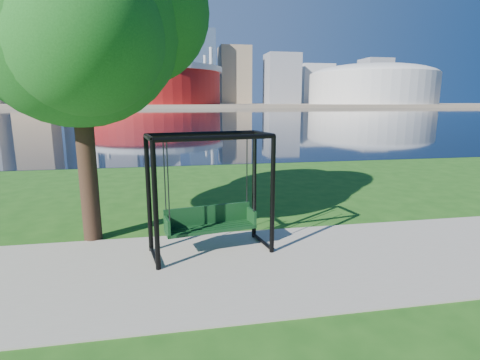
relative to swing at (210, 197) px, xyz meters
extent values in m
plane|color=#1E5114|center=(0.61, -0.36, -1.27)|extent=(900.00, 900.00, 0.00)
cube|color=#9E937F|center=(0.61, -0.86, -1.25)|extent=(120.00, 4.00, 0.03)
cube|color=black|center=(0.61, 101.64, -1.26)|extent=(900.00, 180.00, 0.02)
cube|color=#937F60|center=(0.61, 305.64, -0.27)|extent=(900.00, 228.00, 2.00)
cylinder|color=maroon|center=(-9.39, 234.64, 11.73)|extent=(80.00, 80.00, 22.00)
cylinder|color=silver|center=(-9.39, 234.64, 21.23)|extent=(83.00, 83.00, 3.00)
cylinder|color=silver|center=(23.51, 253.64, 16.73)|extent=(2.00, 2.00, 32.00)
cylinder|color=silver|center=(-42.30, 253.64, 16.73)|extent=(2.00, 2.00, 32.00)
cylinder|color=silver|center=(-42.30, 215.64, 16.73)|extent=(2.00, 2.00, 32.00)
cylinder|color=silver|center=(23.51, 215.64, 16.73)|extent=(2.00, 2.00, 32.00)
cylinder|color=beige|center=(135.61, 234.64, 10.73)|extent=(84.00, 84.00, 20.00)
ellipsoid|color=beige|center=(135.61, 234.64, 19.73)|extent=(84.00, 84.00, 15.12)
cube|color=#998466|center=(-99.39, 299.64, 44.73)|extent=(26.00, 26.00, 88.00)
cube|color=slate|center=(-69.39, 324.64, 48.23)|extent=(30.00, 24.00, 95.00)
cube|color=gray|center=(-39.39, 304.64, 36.73)|extent=(24.00, 24.00, 72.00)
cube|color=silver|center=(-9.39, 334.64, 40.73)|extent=(32.00, 28.00, 80.00)
cube|color=slate|center=(25.61, 309.64, 29.73)|extent=(22.00, 22.00, 58.00)
cube|color=#998466|center=(55.61, 324.64, 24.73)|extent=(26.00, 26.00, 48.00)
cube|color=gray|center=(95.61, 314.64, 21.73)|extent=(28.00, 24.00, 42.00)
cube|color=silver|center=(135.61, 339.64, 18.73)|extent=(30.00, 26.00, 36.00)
cube|color=gray|center=(185.61, 319.64, 20.73)|extent=(24.00, 24.00, 40.00)
cube|color=#998466|center=(225.61, 334.64, 16.73)|extent=(26.00, 26.00, 32.00)
cylinder|color=black|center=(-1.12, -0.75, 0.02)|extent=(0.12, 0.12, 2.58)
cylinder|color=black|center=(1.31, -0.31, 0.02)|extent=(0.12, 0.12, 2.58)
cylinder|color=black|center=(-1.30, 0.25, 0.02)|extent=(0.12, 0.12, 2.58)
cylinder|color=black|center=(1.13, 0.68, 0.02)|extent=(0.12, 0.12, 2.58)
cylinder|color=black|center=(0.10, -0.53, 1.31)|extent=(2.44, 0.54, 0.10)
cylinder|color=black|center=(-0.08, 0.47, 1.31)|extent=(2.44, 0.54, 0.10)
cylinder|color=black|center=(-1.21, -0.25, 1.31)|extent=(0.28, 1.01, 0.10)
cylinder|color=black|center=(-1.21, -0.25, -1.18)|extent=(0.26, 1.01, 0.08)
cylinder|color=black|center=(1.22, 0.19, 1.31)|extent=(0.28, 1.01, 0.10)
cylinder|color=black|center=(1.22, 0.19, -1.18)|extent=(0.26, 1.01, 0.08)
cube|color=black|center=(0.01, -0.03, -0.71)|extent=(2.02, 0.84, 0.07)
cube|color=black|center=(-0.03, 0.18, -0.46)|extent=(1.94, 0.40, 0.43)
cube|color=black|center=(-0.93, -0.20, -0.55)|extent=(0.14, 0.51, 0.38)
cube|color=black|center=(0.94, 0.14, -0.55)|extent=(0.14, 0.51, 0.38)
cylinder|color=#2C2C31|center=(-0.87, -0.40, 0.44)|extent=(0.03, 0.03, 1.62)
cylinder|color=#2C2C31|center=(0.95, -0.07, 0.44)|extent=(0.03, 0.03, 1.62)
cylinder|color=#2C2C31|center=(-0.94, 0.01, 0.44)|extent=(0.03, 0.03, 1.62)
cylinder|color=#2C2C31|center=(0.88, 0.34, 0.44)|extent=(0.03, 0.03, 1.62)
cylinder|color=black|center=(-2.72, 1.30, 0.84)|extent=(0.42, 0.42, 4.22)
sphere|color=#195519|center=(-2.72, 1.30, 3.71)|extent=(4.60, 4.60, 4.60)
sphere|color=#195519|center=(-1.47, 1.88, 4.10)|extent=(3.45, 3.45, 3.45)
sphere|color=#195519|center=(-3.87, 0.92, 3.91)|extent=(3.64, 3.64, 3.64)
sphere|color=#195519|center=(-2.33, 0.25, 3.23)|extent=(3.07, 3.07, 3.07)
camera|label=1|loc=(-0.78, -7.78, 1.99)|focal=28.00mm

